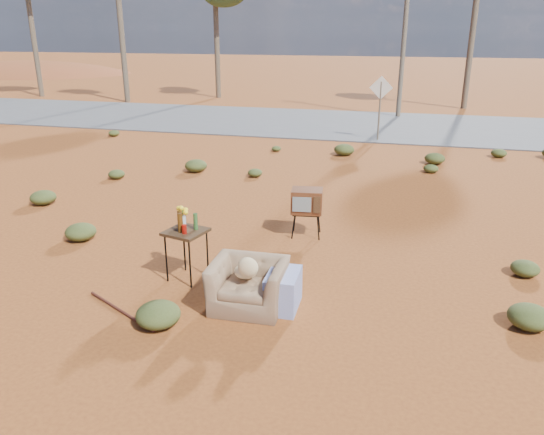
# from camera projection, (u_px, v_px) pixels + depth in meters

# --- Properties ---
(ground) EXTENTS (140.00, 140.00, 0.00)m
(ground) POSITION_uv_depth(u_px,v_px,m) (217.00, 293.00, 7.83)
(ground) COLOR brown
(ground) RESTS_ON ground
(highway) EXTENTS (140.00, 7.00, 0.04)m
(highway) POSITION_uv_depth(u_px,v_px,m) (345.00, 124.00, 21.49)
(highway) COLOR #565659
(highway) RESTS_ON ground
(dirt_mound) EXTENTS (26.00, 18.00, 2.00)m
(dirt_mound) POSITION_uv_depth(u_px,v_px,m) (27.00, 73.00, 45.91)
(dirt_mound) COLOR brown
(dirt_mound) RESTS_ON ground
(armchair) EXTENTS (1.22, 0.79, 0.89)m
(armchair) POSITION_uv_depth(u_px,v_px,m) (255.00, 280.00, 7.32)
(armchair) COLOR #7F6045
(armchair) RESTS_ON ground
(tv_unit) EXTENTS (0.62, 0.52, 0.91)m
(tv_unit) POSITION_uv_depth(u_px,v_px,m) (307.00, 202.00, 9.78)
(tv_unit) COLOR black
(tv_unit) RESTS_ON ground
(side_table) EXTENTS (0.68, 0.68, 1.12)m
(side_table) POSITION_uv_depth(u_px,v_px,m) (185.00, 228.00, 8.06)
(side_table) COLOR #3B2615
(side_table) RESTS_ON ground
(rusty_bar) EXTENTS (1.38, 0.77, 0.04)m
(rusty_bar) POSITION_uv_depth(u_px,v_px,m) (121.00, 311.00, 7.31)
(rusty_bar) COLOR #501E15
(rusty_bar) RESTS_ON ground
(road_sign) EXTENTS (0.78, 0.06, 2.19)m
(road_sign) POSITION_uv_depth(u_px,v_px,m) (380.00, 97.00, 17.90)
(road_sign) COLOR brown
(road_sign) RESTS_ON ground
(utility_pole_center) EXTENTS (1.40, 0.20, 8.00)m
(utility_pole_center) POSITION_uv_depth(u_px,v_px,m) (406.00, 16.00, 21.89)
(utility_pole_center) COLOR brown
(utility_pole_center) RESTS_ON ground
(scrub_patch) EXTENTS (17.49, 8.07, 0.33)m
(scrub_patch) POSITION_uv_depth(u_px,v_px,m) (250.00, 195.00, 12.00)
(scrub_patch) COLOR #3E4B21
(scrub_patch) RESTS_ON ground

